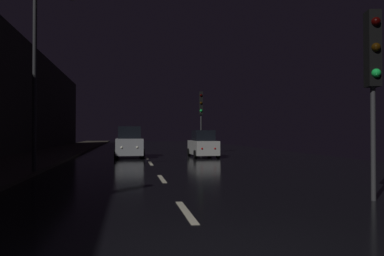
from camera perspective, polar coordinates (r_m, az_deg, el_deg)
ground at (r=29.04m, az=-7.79°, el=-4.13°), size 26.39×84.00×0.02m
sidewalk_left at (r=29.58m, az=-21.49°, el=-3.85°), size 4.40×84.00×0.15m
building_facade_left at (r=26.97m, az=-28.36°, el=5.47°), size 0.80×63.00×9.16m
lane_centerline at (r=16.12m, az=-5.85°, el=-6.76°), size 0.16×18.72×0.01m
traffic_light_near_right at (r=10.06m, az=27.06°, el=9.27°), size 0.37×0.48×4.73m
traffic_light_far_right at (r=29.32m, az=1.46°, el=3.18°), size 0.37×0.48×5.09m
streetlamp_overhead at (r=15.68m, az=-22.32°, el=11.31°), size 1.70×0.44×7.52m
car_approaching_headlights at (r=24.90m, az=-10.01°, el=-2.42°), size 1.95×4.22×2.13m
car_parked_right_far at (r=24.70m, az=1.76°, el=-2.72°), size 1.71×3.70×1.87m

